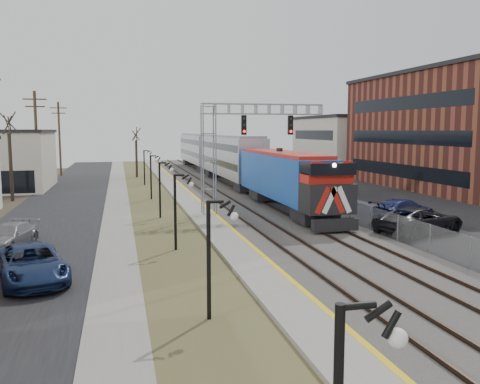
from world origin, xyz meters
name	(u,v)px	position (x,y,z in m)	size (l,w,h in m)	color
street_west	(60,207)	(-11.50, 35.00, 0.02)	(7.00, 120.00, 0.04)	black
sidewalk	(117,205)	(-7.00, 35.00, 0.04)	(2.00, 120.00, 0.08)	gray
grass_median	(154,204)	(-4.00, 35.00, 0.03)	(4.00, 120.00, 0.06)	brown
platform	(189,202)	(-1.00, 35.00, 0.12)	(2.00, 120.00, 0.24)	gray
ballast_bed	(246,200)	(4.00, 35.00, 0.10)	(8.00, 120.00, 0.20)	#595651
parking_lot	(370,197)	(16.00, 35.00, 0.02)	(16.00, 120.00, 0.04)	black
platform_edge	(199,200)	(-0.12, 35.00, 0.24)	(0.24, 120.00, 0.01)	gold
track_near	(223,199)	(2.00, 35.00, 0.28)	(1.58, 120.00, 0.15)	#2D2119
track_far	(262,198)	(5.50, 35.00, 0.28)	(1.58, 120.00, 0.15)	#2D2119
train	(223,158)	(5.50, 52.26, 2.88)	(3.00, 63.05, 5.33)	#1549AE
signal_gantry	(232,139)	(1.22, 27.99, 5.59)	(9.00, 1.07, 8.15)	gray
lampposts	(175,212)	(-4.00, 18.29, 2.00)	(0.14, 62.14, 4.00)	black
fence	(291,191)	(8.20, 35.00, 0.80)	(0.04, 120.00, 1.60)	gray
bare_trees	(50,171)	(-12.66, 38.91, 2.70)	(12.30, 42.30, 5.95)	#382D23
car_lot_c	(419,221)	(10.70, 18.76, 0.82)	(2.72, 5.91, 1.64)	black
car_lot_d	(403,210)	(12.18, 23.05, 0.76)	(2.12, 5.22, 1.51)	#151D4C
car_lot_e	(330,186)	(13.18, 37.86, 0.80)	(1.88, 4.68, 1.59)	gray
car_lot_f	(323,191)	(11.60, 35.67, 0.67)	(1.42, 4.06, 1.34)	#0D4423
car_street_a	(31,265)	(-10.38, 13.91, 0.74)	(2.47, 5.36, 1.49)	navy
car_street_b	(9,237)	(-12.54, 20.61, 0.63)	(1.78, 4.37, 1.27)	gray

